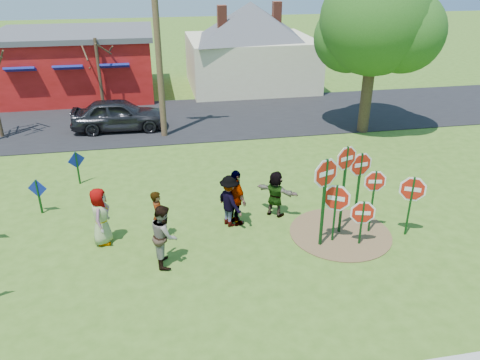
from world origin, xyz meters
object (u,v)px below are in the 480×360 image
(stop_sign_c, at_px, (374,188))
(stop_sign_d, at_px, (360,170))
(stop_sign_a, at_px, (336,202))
(suv, at_px, (119,114))
(person_a, at_px, (101,216))
(person_b, at_px, (159,216))
(leafy_tree, at_px, (377,26))
(utility_pole, at_px, (157,31))
(stop_sign_b, at_px, (346,168))

(stop_sign_c, relative_size, stop_sign_d, 0.90)
(stop_sign_a, height_order, suv, stop_sign_a)
(stop_sign_a, height_order, stop_sign_c, stop_sign_c)
(person_a, relative_size, person_b, 1.11)
(person_b, distance_m, leafy_tree, 13.97)
(person_a, bearing_deg, stop_sign_c, -89.25)
(person_a, distance_m, person_b, 1.71)
(stop_sign_a, relative_size, stop_sign_d, 0.82)
(person_b, relative_size, utility_pole, 0.17)
(stop_sign_a, xyz_separation_m, suv, (-6.88, 11.70, -0.53))
(person_b, xyz_separation_m, leafy_tree, (10.46, 8.22, 4.26))
(stop_sign_c, height_order, leafy_tree, leafy_tree)
(person_b, bearing_deg, stop_sign_d, -81.33)
(stop_sign_a, bearing_deg, utility_pole, 143.29)
(stop_sign_a, bearing_deg, person_b, -162.71)
(stop_sign_b, height_order, suv, stop_sign_b)
(leafy_tree, bearing_deg, person_a, -146.37)
(person_a, bearing_deg, leafy_tree, -49.24)
(stop_sign_d, height_order, utility_pole, utility_pole)
(stop_sign_a, distance_m, person_a, 7.04)
(stop_sign_d, distance_m, person_b, 6.53)
(stop_sign_a, height_order, leafy_tree, leafy_tree)
(person_b, relative_size, suv, 0.36)
(stop_sign_a, bearing_deg, stop_sign_b, 76.32)
(utility_pole, bearing_deg, person_b, -93.09)
(person_b, height_order, utility_pole, utility_pole)
(stop_sign_a, xyz_separation_m, stop_sign_d, (1.24, 1.17, 0.42))
(stop_sign_c, bearing_deg, stop_sign_d, 105.65)
(stop_sign_a, height_order, utility_pole, utility_pole)
(person_b, bearing_deg, leafy_tree, -44.06)
(suv, bearing_deg, stop_sign_a, -148.22)
(stop_sign_c, distance_m, utility_pole, 12.27)
(stop_sign_b, bearing_deg, leafy_tree, 41.53)
(stop_sign_c, height_order, stop_sign_d, stop_sign_d)
(stop_sign_c, xyz_separation_m, person_a, (-8.25, 0.92, -0.66))
(stop_sign_b, xyz_separation_m, person_b, (-5.60, 0.66, -1.43))
(stop_sign_c, relative_size, person_a, 1.23)
(stop_sign_d, height_order, leafy_tree, leafy_tree)
(stop_sign_b, distance_m, utility_pole, 11.54)
(stop_sign_c, distance_m, suv, 14.08)
(stop_sign_b, xyz_separation_m, utility_pole, (-5.10, 9.99, 2.70))
(person_a, relative_size, leafy_tree, 0.23)
(suv, bearing_deg, stop_sign_b, -145.92)
(stop_sign_d, relative_size, leafy_tree, 0.32)
(stop_sign_c, relative_size, person_b, 1.37)
(stop_sign_a, xyz_separation_m, stop_sign_c, (1.32, 0.28, 0.21))
(stop_sign_c, bearing_deg, utility_pole, 130.93)
(stop_sign_b, height_order, leafy_tree, leafy_tree)
(person_a, bearing_deg, person_b, -87.21)
(stop_sign_d, relative_size, person_a, 1.37)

